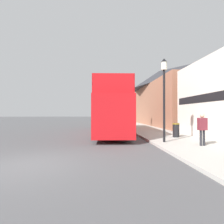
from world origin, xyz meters
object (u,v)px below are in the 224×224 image
object	(u,v)px
pedestrian_second	(202,126)
lamp_post_second	(131,101)
lamp_post_third	(121,103)
tour_bus	(111,112)
parked_car_ahead_of_bus	(114,122)
litter_bin	(176,130)
lamp_post_nearest	(164,84)

from	to	relation	value
pedestrian_second	lamp_post_second	xyz separation A→B (m)	(-1.65, 11.25, 2.11)
lamp_post_third	tour_bus	bearing A→B (deg)	-100.43
parked_car_ahead_of_bus	litter_bin	xyz separation A→B (m)	(3.39, -11.58, -0.01)
pedestrian_second	lamp_post_second	bearing A→B (deg)	98.33
tour_bus	lamp_post_second	world-z (taller)	lamp_post_second
tour_bus	lamp_post_third	world-z (taller)	lamp_post_third
lamp_post_second	litter_bin	world-z (taller)	lamp_post_second
tour_bus	lamp_post_nearest	bearing A→B (deg)	-62.29
parked_car_ahead_of_bus	pedestrian_second	world-z (taller)	pedestrian_second
tour_bus	lamp_post_third	distance (m)	14.59
lamp_post_nearest	lamp_post_second	distance (m)	9.99
litter_bin	lamp_post_nearest	bearing A→B (deg)	-129.01
lamp_post_nearest	litter_bin	size ratio (longest dim) A/B	5.00
lamp_post_third	litter_bin	xyz separation A→B (m)	(1.65, -18.00, -2.93)
parked_car_ahead_of_bus	litter_bin	world-z (taller)	parked_car_ahead_of_bus
lamp_post_nearest	litter_bin	xyz separation A→B (m)	(1.61, 1.98, -2.82)
parked_car_ahead_of_bus	litter_bin	size ratio (longest dim) A/B	4.31
lamp_post_third	parked_car_ahead_of_bus	bearing A→B (deg)	-105.22
pedestrian_second	lamp_post_second	size ratio (longest dim) A/B	0.37
pedestrian_second	lamp_post_third	world-z (taller)	lamp_post_third
lamp_post_third	lamp_post_second	bearing A→B (deg)	-90.46
parked_car_ahead_of_bus	lamp_post_second	world-z (taller)	lamp_post_second
parked_car_ahead_of_bus	lamp_post_nearest	world-z (taller)	lamp_post_nearest
lamp_post_nearest	lamp_post_third	xyz separation A→B (m)	(-0.04, 19.98, 0.12)
pedestrian_second	litter_bin	bearing A→B (deg)	88.60
lamp_post_second	lamp_post_third	distance (m)	10.00
parked_car_ahead_of_bus	pedestrian_second	bearing A→B (deg)	-80.35
pedestrian_second	lamp_post_nearest	size ratio (longest dim) A/B	0.34
tour_bus	litter_bin	xyz separation A→B (m)	(4.27, -3.74, -1.24)
lamp_post_nearest	lamp_post_second	bearing A→B (deg)	90.68
tour_bus	lamp_post_second	bearing A→B (deg)	61.95
parked_car_ahead_of_bus	tour_bus	bearing A→B (deg)	-99.34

